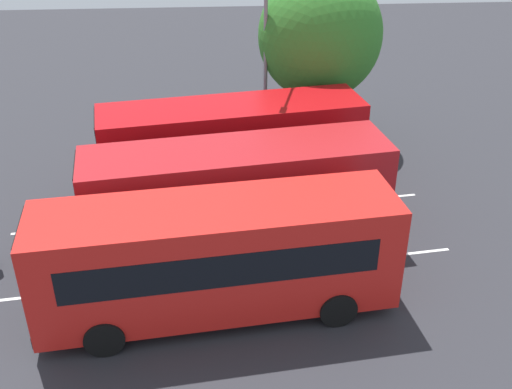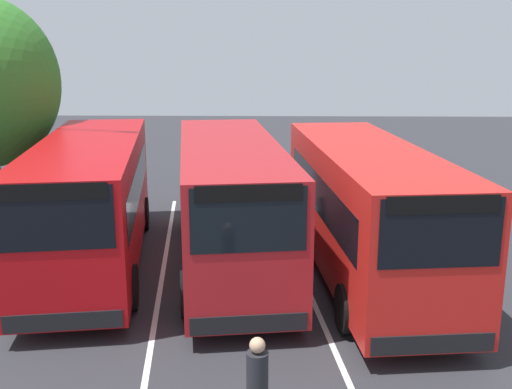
# 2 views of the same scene
# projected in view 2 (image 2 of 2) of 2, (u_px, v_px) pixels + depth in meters

# --- Properties ---
(ground_plane) EXTENTS (70.16, 70.16, 0.00)m
(ground_plane) POSITION_uv_depth(u_px,v_px,m) (231.00, 271.00, 15.93)
(ground_plane) COLOR #2B2B30
(bus_far_left) EXTENTS (9.82, 3.91, 3.34)m
(bus_far_left) POSITION_uv_depth(u_px,v_px,m) (91.00, 198.00, 15.96)
(bus_far_left) COLOR #B70C11
(bus_far_left) RESTS_ON ground
(bus_center_left) EXTENTS (9.81, 3.77, 3.34)m
(bus_center_left) POSITION_uv_depth(u_px,v_px,m) (230.00, 199.00, 15.87)
(bus_center_left) COLOR #AD191E
(bus_center_left) RESTS_ON ground
(bus_center_right) EXTENTS (9.77, 3.49, 3.34)m
(bus_center_right) POSITION_uv_depth(u_px,v_px,m) (366.00, 207.00, 15.11)
(bus_center_right) COLOR red
(bus_center_right) RESTS_ON ground
(pedestrian) EXTENTS (0.40, 0.40, 1.76)m
(pedestrian) POSITION_uv_depth(u_px,v_px,m) (257.00, 383.00, 8.73)
(pedestrian) COLOR #232833
(pedestrian) RESTS_ON ground
(lane_stripe_outer_left) EXTENTS (14.35, 1.75, 0.01)m
(lane_stripe_outer_left) POSITION_uv_depth(u_px,v_px,m) (163.00, 270.00, 15.97)
(lane_stripe_outer_left) COLOR silver
(lane_stripe_outer_left) RESTS_ON ground
(lane_stripe_inner_left) EXTENTS (14.35, 1.75, 0.01)m
(lane_stripe_inner_left) POSITION_uv_depth(u_px,v_px,m) (300.00, 271.00, 15.88)
(lane_stripe_inner_left) COLOR silver
(lane_stripe_inner_left) RESTS_ON ground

